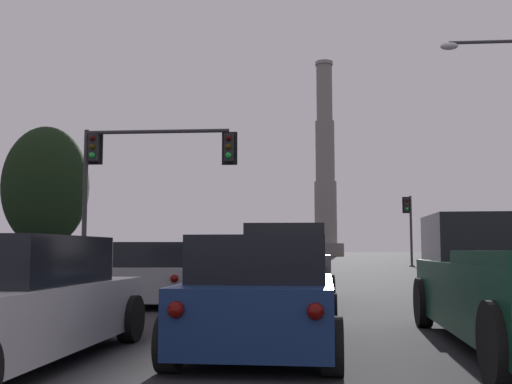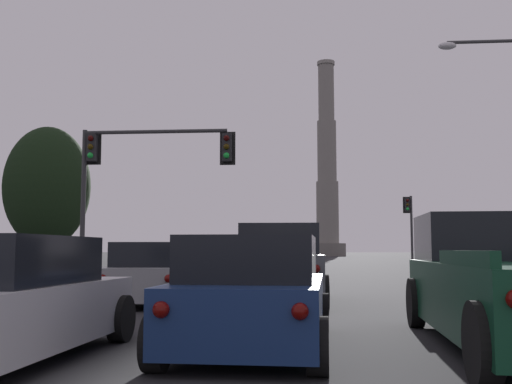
# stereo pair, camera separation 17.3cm
# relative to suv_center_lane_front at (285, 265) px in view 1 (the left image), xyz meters

# --- Properties ---
(suv_center_lane_front) EXTENTS (2.15, 4.92, 1.86)m
(suv_center_lane_front) POSITION_rel_suv_center_lane_front_xyz_m (0.00, 0.00, 0.00)
(suv_center_lane_front) COLOR #4C4F54
(suv_center_lane_front) RESTS_ON ground_plane
(hatchback_center_lane_second) EXTENTS (2.04, 4.16, 1.44)m
(hatchback_center_lane_second) POSITION_rel_suv_center_lane_front_xyz_m (-0.06, -6.70, -0.23)
(hatchback_center_lane_second) COLOR navy
(hatchback_center_lane_second) RESTS_ON ground_plane
(hatchback_left_lane_front) EXTENTS (2.06, 4.17, 1.44)m
(hatchback_left_lane_front) POSITION_rel_suv_center_lane_front_xyz_m (-2.94, -0.47, -0.23)
(hatchback_left_lane_front) COLOR gray
(hatchback_left_lane_front) RESTS_ON ground_plane
(traffic_light_far_right) EXTENTS (0.78, 0.50, 5.33)m
(traffic_light_far_right) POSITION_rel_suv_center_lane_front_xyz_m (8.45, 31.59, 2.61)
(traffic_light_far_right) COLOR #2D2D30
(traffic_light_far_right) RESTS_ON ground_plane
(traffic_light_overhead_left) EXTENTS (5.90, 0.50, 5.77)m
(traffic_light_overhead_left) POSITION_rel_suv_center_lane_front_xyz_m (-5.75, 7.22, 3.53)
(traffic_light_overhead_left) COLOR #2D2D30
(traffic_light_overhead_left) RESTS_ON ground_plane
(smokestack) EXTENTS (7.00, 7.00, 39.08)m
(smokestack) POSITION_rel_suv_center_lane_front_xyz_m (4.93, 104.06, 14.41)
(smokestack) COLOR slate
(smokestack) RESTS_ON ground_plane
(treeline_far_right) EXTENTS (9.16, 8.24, 14.45)m
(treeline_far_right) POSITION_rel_suv_center_lane_front_xyz_m (-26.93, 47.05, 7.07)
(treeline_far_right) COLOR black
(treeline_far_right) RESTS_ON ground_plane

